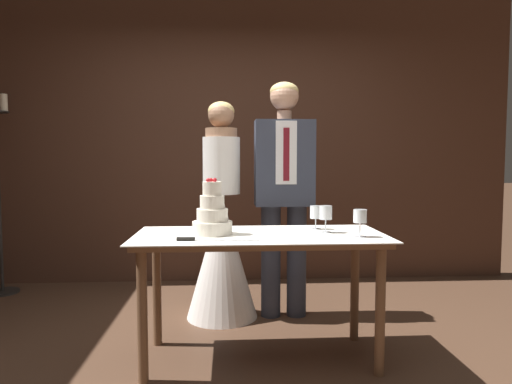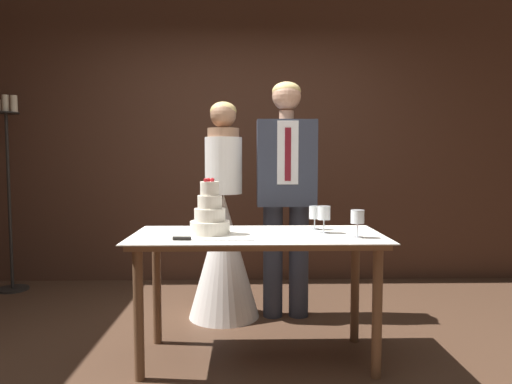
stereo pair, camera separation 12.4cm
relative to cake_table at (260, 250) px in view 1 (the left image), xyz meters
name	(u,v)px [view 1 (the left image)]	position (x,y,z in m)	size (l,w,h in m)	color
ground_plane	(239,368)	(-0.13, -0.12, -0.67)	(40.00, 40.00, 0.00)	#4C3323
wall_back	(234,135)	(-0.13, 1.89, 0.78)	(5.56, 0.12, 2.91)	#472B1E
cake_table	(260,250)	(0.00, 0.00, 0.00)	(1.49, 0.69, 0.77)	brown
tiered_cake	(212,215)	(-0.28, 0.01, 0.21)	(0.24, 0.24, 0.33)	silver
cake_knife	(202,239)	(-0.33, -0.21, 0.10)	(0.45, 0.04, 0.02)	silver
wine_glass_near	(360,218)	(0.56, -0.14, 0.21)	(0.08, 0.08, 0.16)	silver
wine_glass_middle	(326,214)	(0.40, 0.03, 0.21)	(0.08, 0.08, 0.16)	silver
wine_glass_far	(316,213)	(0.37, 0.17, 0.20)	(0.07, 0.07, 0.15)	silver
bride	(222,240)	(-0.24, 0.76, -0.07)	(0.54, 0.54, 1.64)	white
groom	(284,184)	(0.24, 0.76, 0.35)	(0.44, 0.25, 1.79)	#333847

